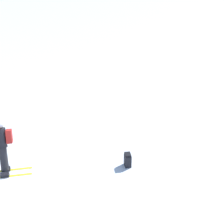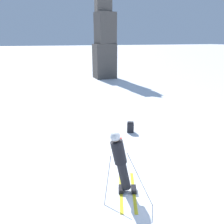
{
  "view_description": "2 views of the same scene",
  "coord_description": "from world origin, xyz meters",
  "views": [
    {
      "loc": [
        8.28,
        -1.75,
        6.38
      ],
      "look_at": [
        -1.06,
        4.36,
        1.18
      ],
      "focal_mm": 50.0,
      "sensor_mm": 36.0,
      "label": 1
    },
    {
      "loc": [
        -3.28,
        -4.68,
        4.12
      ],
      "look_at": [
        -0.45,
        2.66,
        1.49
      ],
      "focal_mm": 35.0,
      "sensor_mm": 36.0,
      "label": 2
    }
  ],
  "objects": [
    {
      "name": "skier",
      "position": [
        -1.2,
        0.1,
        1.04
      ],
      "size": [
        1.34,
        1.8,
        1.87
      ],
      "rotation": [
        0.0,
        0.0,
        -0.38
      ],
      "color": "yellow",
      "rests_on": "ground"
    },
    {
      "name": "ground_plane",
      "position": [
        0.0,
        0.0,
        0.0
      ],
      "size": [
        300.0,
        300.0,
        0.0
      ],
      "primitive_type": "plane",
      "color": "white"
    },
    {
      "name": "spare_backpack",
      "position": [
        0.89,
        3.75,
        0.24
      ],
      "size": [
        0.36,
        0.32,
        0.5
      ],
      "rotation": [
        0.0,
        0.0,
        5.87
      ],
      "color": "black",
      "rests_on": "ground"
    },
    {
      "name": "rock_pillar",
      "position": [
        4.76,
        18.37,
        4.35
      ],
      "size": [
        2.25,
        1.97,
        10.39
      ],
      "color": "#4C4742",
      "rests_on": "ground"
    }
  ]
}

